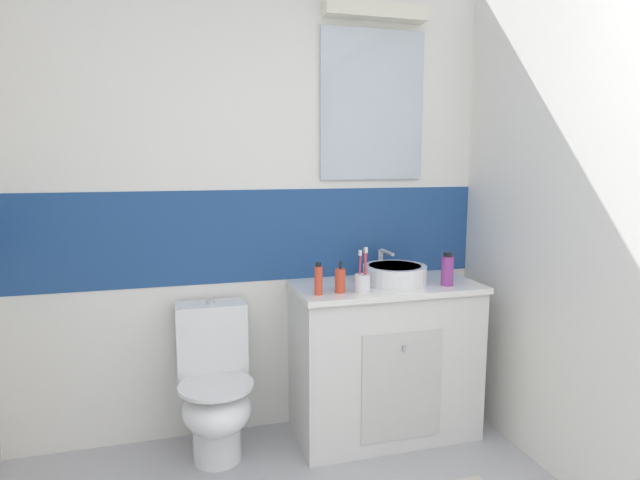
# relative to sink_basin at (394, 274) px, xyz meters

# --- Properties ---
(wall_back_tiled) EXTENTS (3.20, 0.20, 2.50)m
(wall_back_tiled) POSITION_rel_sink_basin_xyz_m (-0.71, 0.30, 0.36)
(wall_back_tiled) COLOR white
(wall_back_tiled) RESTS_ON ground_plane
(vanity_cabinet) EXTENTS (0.99, 0.51, 0.85)m
(vanity_cabinet) POSITION_rel_sink_basin_xyz_m (-0.05, 0.01, -0.48)
(vanity_cabinet) COLOR silver
(vanity_cabinet) RESTS_ON ground_plane
(sink_basin) EXTENTS (0.34, 0.39, 0.16)m
(sink_basin) POSITION_rel_sink_basin_xyz_m (0.00, 0.00, 0.00)
(sink_basin) COLOR white
(sink_basin) RESTS_ON vanity_cabinet
(toilet) EXTENTS (0.37, 0.50, 0.79)m
(toilet) POSITION_rel_sink_basin_xyz_m (-0.97, 0.01, -0.54)
(toilet) COLOR white
(toilet) RESTS_ON ground_plane
(toothbrush_cup) EXTENTS (0.08, 0.08, 0.23)m
(toothbrush_cup) POSITION_rel_sink_basin_xyz_m (-0.23, -0.14, 0.00)
(toothbrush_cup) COLOR white
(toothbrush_cup) RESTS_ON vanity_cabinet
(soap_dispenser) EXTENTS (0.05, 0.05, 0.16)m
(soap_dispenser) POSITION_rel_sink_basin_xyz_m (-0.34, -0.11, 0.01)
(soap_dispenser) COLOR #D84C33
(soap_dispenser) RESTS_ON vanity_cabinet
(mouthwash_bottle) EXTENTS (0.07, 0.07, 0.17)m
(mouthwash_bottle) POSITION_rel_sink_basin_xyz_m (0.25, -0.12, 0.03)
(mouthwash_bottle) COLOR #993F99
(mouthwash_bottle) RESTS_ON vanity_cabinet
(deodorant_spray_can) EXTENTS (0.04, 0.04, 0.16)m
(deodorant_spray_can) POSITION_rel_sink_basin_xyz_m (-0.46, -0.12, 0.02)
(deodorant_spray_can) COLOR #D84C33
(deodorant_spray_can) RESTS_ON vanity_cabinet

